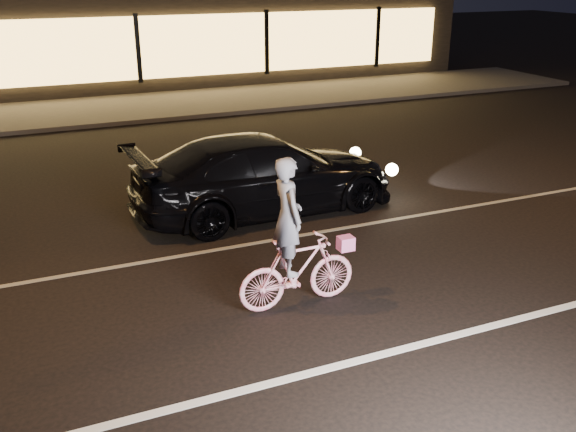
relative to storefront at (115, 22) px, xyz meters
name	(u,v)px	position (x,y,z in m)	size (l,w,h in m)	color
ground	(360,288)	(0.00, -18.97, -2.15)	(90.00, 90.00, 0.00)	black
lane_stripe_near	(424,344)	(0.00, -20.47, -2.14)	(60.00, 0.12, 0.01)	silver
lane_stripe_far	(300,235)	(0.00, -16.97, -2.14)	(60.00, 0.10, 0.01)	gray
sidewalk	(154,106)	(0.00, -5.97, -2.09)	(30.00, 4.00, 0.12)	#383533
storefront	(115,22)	(0.00, 0.00, 0.00)	(25.40, 8.42, 4.20)	black
cyclist	(295,255)	(-1.00, -19.03, -1.43)	(1.59, 0.55, 2.01)	#FF3C6E
sedan	(265,174)	(-0.09, -15.66, -1.46)	(4.83, 2.18, 1.37)	black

